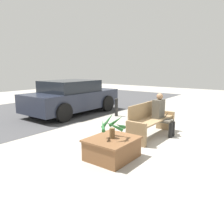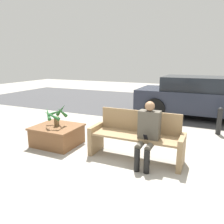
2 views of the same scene
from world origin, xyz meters
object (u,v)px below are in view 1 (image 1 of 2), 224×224
(potted_plant, at_px, (112,126))
(bollard_post, at_px, (116,106))
(bench, at_px, (150,121))
(person_seated, at_px, (161,112))
(planter_box, at_px, (112,147))
(parked_car, at_px, (72,97))

(potted_plant, relative_size, bollard_post, 0.82)
(bench, relative_size, potted_plant, 3.10)
(person_seated, height_order, potted_plant, person_seated)
(person_seated, height_order, bollard_post, person_seated)
(planter_box, bearing_deg, bench, 2.49)
(bench, height_order, planter_box, bench)
(planter_box, distance_m, potted_plant, 0.48)
(person_seated, relative_size, potted_plant, 2.01)
(person_seated, xyz_separation_m, planter_box, (-2.17, 0.11, -0.43))
(person_seated, distance_m, bollard_post, 2.79)
(potted_plant, bearing_deg, planter_box, 38.07)
(potted_plant, relative_size, parked_car, 0.15)
(planter_box, height_order, parked_car, parked_car)
(bench, relative_size, planter_box, 1.82)
(potted_plant, bearing_deg, bench, 2.59)
(bench, height_order, parked_car, parked_car)
(planter_box, bearing_deg, parked_car, 56.84)
(parked_car, distance_m, bollard_post, 1.95)
(bench, bearing_deg, person_seated, -34.22)
(person_seated, xyz_separation_m, bollard_post, (1.25, 2.48, -0.28))
(person_seated, distance_m, potted_plant, 2.18)
(potted_plant, distance_m, bollard_post, 4.18)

